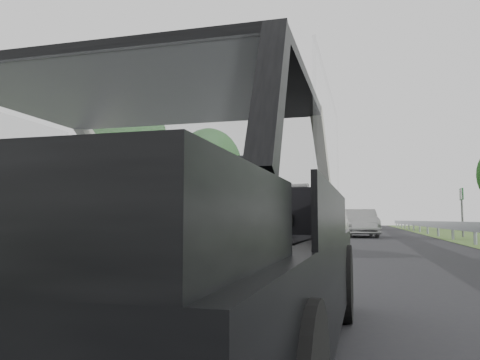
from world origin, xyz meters
The scene contains 10 objects.
subject_car centered at (0.00, 0.00, 0.72)m, with size 1.80×4.00×1.45m, color black.
dashboard centered at (0.00, 0.62, 0.85)m, with size 1.58×0.45×0.30m, color black.
driver_seat centered at (-0.40, -0.29, 0.88)m, with size 0.50×0.72×0.42m, color black.
passenger_seat centered at (0.40, -0.29, 0.88)m, with size 0.50×0.72×0.42m, color black.
steering_wheel centered at (-0.40, 0.33, 0.92)m, with size 0.36×0.36×0.04m, color black.
cat centered at (0.20, 0.66, 1.09)m, with size 0.60×0.18×0.27m, color gray.
other_car centered at (0.79, 20.72, 0.66)m, with size 1.59×4.02×1.32m, color #A7A7A7.
highway_sign centered at (5.43, 21.46, 1.14)m, with size 0.09×0.91×2.29m, color #116226.
tree_5 centered at (-12.29, 21.46, 3.85)m, with size 5.08×5.08×7.70m, color #0E390F, non-canonical shape.
tree_6 centered at (-8.90, 26.52, 3.32)m, with size 4.39×4.39×6.65m, color #0E390F, non-canonical shape.
Camera 1 is at (1.04, -2.49, 0.80)m, focal length 35.00 mm.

